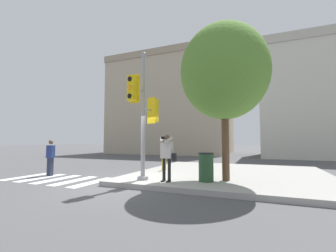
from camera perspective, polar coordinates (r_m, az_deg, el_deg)
ground_plane at (r=8.59m, az=-12.28°, el=-14.35°), size 160.00×160.00×0.00m
sidewalk_corner at (r=10.63m, az=15.63°, el=-11.76°), size 8.00×8.00×0.18m
crosswalk_stripes at (r=10.58m, az=-26.25°, el=-12.01°), size 4.13×2.26×0.01m
traffic_signal_pole at (r=8.39m, az=-6.27°, el=4.10°), size 0.63×1.50×4.76m
person_photographer at (r=7.89m, az=-0.28°, el=-7.00°), size 0.58×0.54×1.63m
pedestrian_distant at (r=11.65m, az=-27.68°, el=-6.91°), size 0.34×0.20×1.63m
street_tree at (r=8.73m, az=14.09°, el=13.18°), size 3.21×3.21×5.72m
fire_hydrant at (r=10.86m, az=-1.05°, el=-9.40°), size 0.21×0.27×0.71m
trash_bin at (r=8.06m, az=9.64°, el=-10.24°), size 0.54×0.54×0.99m
building_left at (r=30.62m, az=1.44°, el=4.82°), size 14.72×11.09×12.32m
building_right at (r=26.27m, az=34.35°, el=5.47°), size 11.20×8.29×11.00m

